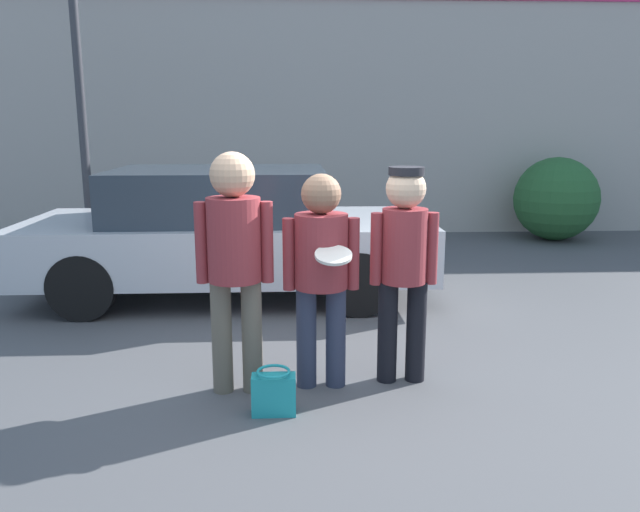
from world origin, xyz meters
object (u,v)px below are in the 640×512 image
(person_right, at_px, (404,256))
(handbag, at_px, (274,393))
(shrub, at_px, (556,199))
(person_middle_with_frisbee, at_px, (321,263))
(person_left, at_px, (234,250))
(parked_car_near, at_px, (227,232))
(street_lamp, at_px, (89,6))

(person_right, xyz_separation_m, handbag, (-0.97, -0.53, -0.83))
(shrub, bearing_deg, person_middle_with_frisbee, -126.15)
(person_left, bearing_deg, person_right, 6.13)
(parked_car_near, height_order, shrub, parked_car_near)
(person_middle_with_frisbee, relative_size, parked_car_near, 0.36)
(person_middle_with_frisbee, bearing_deg, person_left, -174.28)
(person_left, xyz_separation_m, handbag, (0.27, -0.40, -0.91))
(person_right, distance_m, parked_car_near, 3.00)
(person_middle_with_frisbee, bearing_deg, handbag, -127.14)
(person_right, height_order, parked_car_near, person_right)
(person_right, relative_size, parked_car_near, 0.36)
(person_middle_with_frisbee, distance_m, shrub, 7.22)
(street_lamp, xyz_separation_m, handbag, (2.51, -4.94, -3.31))
(person_left, distance_m, shrub, 7.66)
(person_right, xyz_separation_m, street_lamp, (-3.48, 4.41, 2.48))
(shrub, bearing_deg, street_lamp, -169.32)
(person_middle_with_frisbee, xyz_separation_m, handbag, (-0.35, -0.46, -0.80))
(person_middle_with_frisbee, bearing_deg, parked_car_near, 109.94)
(person_left, relative_size, shrub, 1.26)
(parked_car_near, distance_m, street_lamp, 3.82)
(shrub, bearing_deg, handbag, -126.22)
(handbag, bearing_deg, person_middle_with_frisbee, 52.86)
(person_left, height_order, shrub, person_left)
(street_lamp, bearing_deg, person_right, -51.77)
(person_right, bearing_deg, person_middle_with_frisbee, -173.46)
(person_right, xyz_separation_m, parked_car_near, (-1.57, 2.54, -0.24))
(person_right, bearing_deg, parked_car_near, 121.67)
(person_left, height_order, person_middle_with_frisbee, person_left)
(street_lamp, distance_m, shrub, 7.75)
(parked_car_near, bearing_deg, shrub, 31.70)
(shrub, bearing_deg, person_left, -129.64)
(person_left, relative_size, person_right, 1.07)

